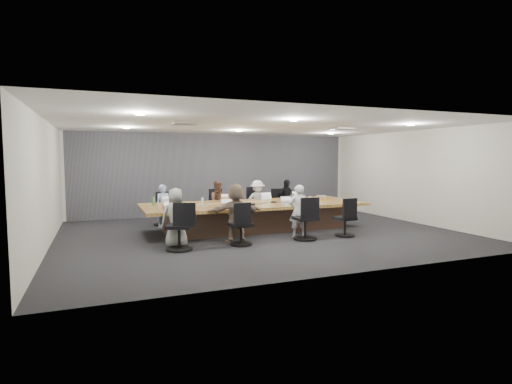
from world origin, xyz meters
name	(u,v)px	position (x,y,z in m)	size (l,w,h in m)	color
floor	(262,233)	(0.00, 0.00, 0.00)	(10.00, 8.00, 0.00)	#222226
ceiling	(262,125)	(0.00, 0.00, 2.80)	(10.00, 8.00, 0.00)	white
wall_back	(218,174)	(0.00, 4.00, 1.40)	(10.00, 2.80, 0.00)	beige
wall_front	(353,191)	(0.00, -4.00, 1.40)	(10.00, 2.80, 0.00)	beige
wall_left	(46,184)	(-5.00, 0.00, 1.40)	(8.00, 2.80, 0.00)	beige
wall_right	(412,177)	(5.00, 0.00, 1.40)	(8.00, 2.80, 0.00)	beige
curtain	(219,174)	(0.00, 3.92, 1.40)	(9.80, 0.04, 2.80)	#585763
conference_table	(255,215)	(0.00, 0.50, 0.40)	(6.00, 2.20, 0.74)	#462F23
chair_0	(162,213)	(-2.25, 2.20, 0.37)	(0.50, 0.50, 0.74)	black
chair_1	(216,209)	(-0.62, 2.20, 0.41)	(0.56, 0.56, 0.83)	black
chair_2	(253,206)	(0.63, 2.20, 0.44)	(0.59, 0.59, 0.87)	black
chair_3	(281,207)	(1.62, 2.20, 0.36)	(0.49, 0.49, 0.73)	black
chair_4	(179,230)	(-2.39, -1.20, 0.43)	(0.59, 0.59, 0.87)	black
chair_5	(241,228)	(-1.00, -1.20, 0.39)	(0.52, 0.52, 0.77)	black
chair_6	(305,222)	(0.63, -1.20, 0.44)	(0.59, 0.59, 0.87)	black
chair_7	(345,221)	(1.76, -1.20, 0.38)	(0.51, 0.51, 0.76)	black
person_0	(164,206)	(-2.25, 1.85, 0.61)	(0.44, 0.29, 1.22)	#879FCD
laptop_0	(167,203)	(-2.25, 1.30, 0.75)	(0.28, 0.19, 0.02)	#B2B2B7
person_1	(219,202)	(-0.62, 1.85, 0.65)	(0.63, 0.49, 1.30)	#523728
laptop_1	(224,201)	(-0.62, 1.30, 0.75)	(0.32, 0.22, 0.02)	#8C6647
person_2	(257,201)	(0.63, 1.85, 0.64)	(0.82, 0.47, 1.28)	silver
laptop_2	(264,199)	(0.63, 1.30, 0.75)	(0.34, 0.23, 0.02)	#B2B2B7
person_3	(286,200)	(1.62, 1.85, 0.65)	(0.76, 0.31, 1.29)	black
laptop_3	(294,198)	(1.62, 1.30, 0.75)	(0.31, 0.22, 0.02)	#B2B2B7
person_4	(176,218)	(-2.39, -0.85, 0.66)	(0.64, 0.42, 1.31)	gray
laptop_4	(171,210)	(-2.39, -0.30, 0.75)	(0.35, 0.24, 0.02)	#8C6647
person_5	(236,213)	(-1.00, -0.85, 0.69)	(1.27, 0.41, 1.37)	#7B6857
laptop_5	(229,208)	(-1.00, -0.30, 0.75)	(0.31, 0.22, 0.02)	#8C6647
person_6	(298,211)	(0.63, -0.85, 0.65)	(0.48, 0.31, 1.31)	silver
laptop_6	(289,205)	(0.63, -0.30, 0.75)	(0.31, 0.21, 0.02)	#B2B2B7
bottle_green_left	(153,202)	(-2.65, 0.86, 0.85)	(0.06, 0.06, 0.22)	#418347
bottle_green_right	(293,198)	(0.98, 0.13, 0.87)	(0.07, 0.07, 0.26)	#418347
bottle_clear	(202,202)	(-1.47, 0.46, 0.84)	(0.06, 0.06, 0.21)	silver
cup_white_far	(231,201)	(-0.57, 0.79, 0.78)	(0.07, 0.07, 0.09)	white
cup_white_near	(310,198)	(1.85, 0.75, 0.79)	(0.08, 0.08, 0.10)	white
mug_brown	(164,206)	(-2.47, 0.31, 0.79)	(0.08, 0.08, 0.10)	brown
mic_left	(248,204)	(-0.27, 0.29, 0.76)	(0.17, 0.11, 0.03)	black
mic_right	(274,202)	(0.54, 0.43, 0.76)	(0.16, 0.10, 0.03)	black
stapler	(252,205)	(-0.32, -0.12, 0.77)	(0.18, 0.04, 0.07)	black
canvas_bag	(321,198)	(2.13, 0.57, 0.80)	(0.24, 0.15, 0.13)	tan
snack_packet	(325,200)	(2.17, 0.41, 0.76)	(0.17, 0.11, 0.04)	orange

